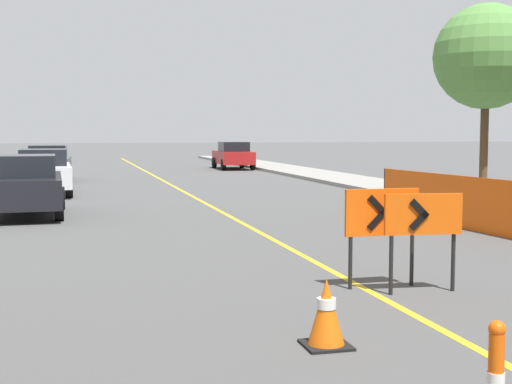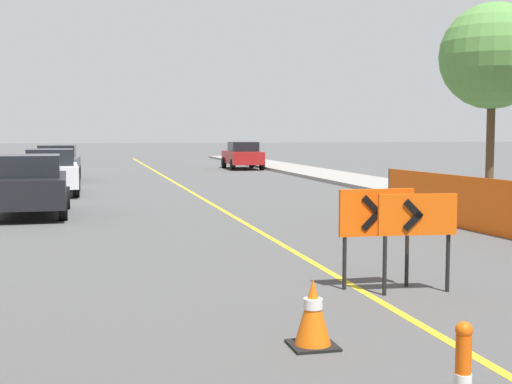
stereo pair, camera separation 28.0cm
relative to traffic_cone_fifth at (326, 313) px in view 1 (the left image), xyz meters
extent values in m
cube|color=gold|center=(1.44, 17.15, -0.34)|extent=(0.12, 70.24, 0.01)
cube|color=gray|center=(9.17, 17.15, -0.27)|extent=(2.85, 70.24, 0.15)
cube|color=black|center=(0.00, 0.00, -0.33)|extent=(0.47, 0.47, 0.03)
cone|color=orange|center=(0.00, 0.00, 0.02)|extent=(0.38, 0.38, 0.67)
cylinder|color=white|center=(0.00, 0.00, 0.10)|extent=(0.20, 0.20, 0.11)
cylinder|color=white|center=(-0.11, -3.15, 0.40)|extent=(0.10, 0.10, 0.10)
sphere|color=#EF560C|center=(-0.11, -3.15, 0.70)|extent=(0.10, 0.10, 0.10)
cube|color=#EF560C|center=(1.71, 2.43, 0.72)|extent=(1.10, 0.07, 0.66)
cube|color=black|center=(1.63, 2.39, 0.81)|extent=(0.32, 0.02, 0.32)
cube|color=black|center=(1.63, 2.39, 0.63)|extent=(0.32, 0.02, 0.32)
cylinder|color=black|center=(1.24, 2.43, 0.02)|extent=(0.06, 0.06, 0.74)
cylinder|color=black|center=(2.18, 2.43, 0.02)|extent=(0.06, 0.06, 0.74)
cube|color=#EF560C|center=(2.10, 1.97, 0.73)|extent=(1.09, 0.16, 0.56)
cube|color=black|center=(2.02, 1.93, 0.81)|extent=(0.28, 0.05, 0.28)
cube|color=black|center=(2.02, 1.93, 0.65)|extent=(0.28, 0.05, 0.28)
cylinder|color=black|center=(1.64, 1.97, 0.05)|extent=(0.06, 0.06, 0.80)
cylinder|color=black|center=(2.57, 1.97, 0.05)|extent=(0.06, 0.06, 0.80)
cube|color=#EF560C|center=(6.06, 7.46, 0.25)|extent=(0.68, 7.22, 1.19)
cylinder|color=#262626|center=(5.74, 11.08, 0.25)|extent=(0.05, 0.05, 1.19)
cube|color=black|center=(-3.67, 12.68, 0.33)|extent=(1.90, 4.34, 0.72)
cube|color=black|center=(-3.67, 12.46, 0.97)|extent=(1.58, 1.97, 0.55)
cylinder|color=black|center=(-2.81, 14.01, -0.03)|extent=(0.24, 0.65, 0.64)
cylinder|color=black|center=(-2.81, 11.34, -0.03)|extent=(0.24, 0.65, 0.64)
cube|color=silver|center=(-3.44, 18.91, 0.33)|extent=(1.93, 4.35, 0.72)
cube|color=black|center=(-3.44, 18.69, 0.97)|extent=(1.59, 1.98, 0.55)
cylinder|color=black|center=(-4.30, 20.24, -0.03)|extent=(0.24, 0.65, 0.64)
cylinder|color=black|center=(-2.59, 20.24, -0.03)|extent=(0.24, 0.65, 0.64)
cylinder|color=black|center=(-4.30, 17.58, -0.03)|extent=(0.24, 0.65, 0.64)
cylinder|color=black|center=(-2.59, 17.58, -0.03)|extent=(0.24, 0.65, 0.64)
cube|color=#474C51|center=(-3.48, 26.02, 0.33)|extent=(1.94, 4.35, 0.72)
cube|color=black|center=(-3.48, 25.81, 0.97)|extent=(1.59, 1.98, 0.55)
cylinder|color=black|center=(-4.33, 27.36, -0.03)|extent=(0.24, 0.65, 0.64)
cylinder|color=black|center=(-2.62, 27.36, -0.03)|extent=(0.24, 0.65, 0.64)
cylinder|color=black|center=(-4.33, 24.69, -0.03)|extent=(0.24, 0.65, 0.64)
cylinder|color=black|center=(-2.62, 24.69, -0.03)|extent=(0.24, 0.65, 0.64)
cube|color=maroon|center=(6.65, 33.97, 0.33)|extent=(1.94, 4.36, 0.72)
cube|color=black|center=(6.65, 33.76, 0.97)|extent=(1.59, 1.98, 0.55)
cylinder|color=black|center=(5.79, 35.31, -0.03)|extent=(0.24, 0.65, 0.64)
cylinder|color=black|center=(7.50, 35.31, -0.03)|extent=(0.24, 0.65, 0.64)
cylinder|color=black|center=(5.79, 32.64, -0.03)|extent=(0.24, 0.65, 0.64)
cylinder|color=black|center=(7.50, 32.64, -0.03)|extent=(0.24, 0.65, 0.64)
cylinder|color=#4C3823|center=(9.32, 11.99, 1.34)|extent=(0.24, 0.24, 3.07)
sphere|color=#568E42|center=(9.32, 11.99, 4.03)|extent=(3.07, 3.07, 3.07)
camera|label=1|loc=(-2.47, -6.71, 1.84)|focal=50.00mm
camera|label=2|loc=(-2.20, -6.78, 1.84)|focal=50.00mm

